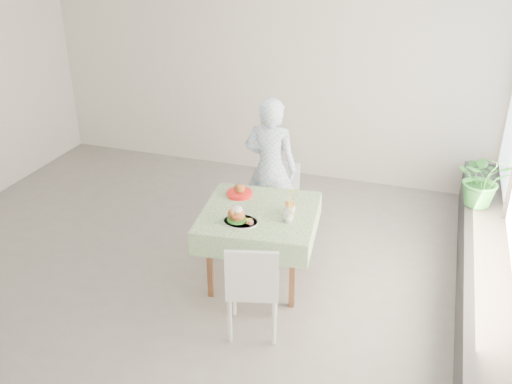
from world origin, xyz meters
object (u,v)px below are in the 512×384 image
(potted_plant, at_px, (484,179))
(main_dish, at_px, (239,217))
(chair_near, at_px, (253,303))
(juice_cup_orange, at_px, (290,207))
(cafe_table, at_px, (259,237))
(chair_far, at_px, (278,214))
(diner, at_px, (271,169))

(potted_plant, bearing_deg, main_dish, -143.40)
(chair_near, distance_m, juice_cup_orange, 0.96)
(cafe_table, bearing_deg, potted_plant, 32.99)
(chair_near, relative_size, main_dish, 2.83)
(chair_far, distance_m, main_dish, 1.27)
(main_dish, relative_size, potted_plant, 0.54)
(cafe_table, xyz_separation_m, main_dish, (-0.11, -0.27, 0.34))
(chair_near, relative_size, potted_plant, 1.51)
(diner, height_order, main_dish, diner)
(cafe_table, distance_m, chair_far, 0.91)
(cafe_table, bearing_deg, juice_cup_orange, 8.47)
(diner, distance_m, juice_cup_orange, 0.94)
(main_dish, height_order, juice_cup_orange, juice_cup_orange)
(chair_near, bearing_deg, juice_cup_orange, 83.87)
(diner, height_order, juice_cup_orange, diner)
(chair_far, xyz_separation_m, chair_near, (0.26, -1.64, 0.03))
(chair_far, height_order, chair_near, chair_near)
(chair_far, xyz_separation_m, diner, (-0.09, -0.01, 0.54))
(juice_cup_orange, bearing_deg, chair_far, 112.54)
(diner, relative_size, potted_plant, 2.64)
(main_dish, bearing_deg, potted_plant, 36.60)
(chair_near, distance_m, potted_plant, 2.76)
(diner, distance_m, potted_plant, 2.18)
(main_dish, xyz_separation_m, juice_cup_orange, (0.39, 0.31, 0.02))
(main_dish, bearing_deg, chair_far, 88.01)
(main_dish, relative_size, juice_cup_orange, 1.06)
(chair_far, relative_size, main_dish, 2.53)
(chair_near, bearing_deg, chair_far, 99.12)
(cafe_table, height_order, chair_far, chair_far)
(diner, relative_size, main_dish, 4.94)
(cafe_table, height_order, juice_cup_orange, juice_cup_orange)
(cafe_table, xyz_separation_m, diner, (-0.16, 0.87, 0.32))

